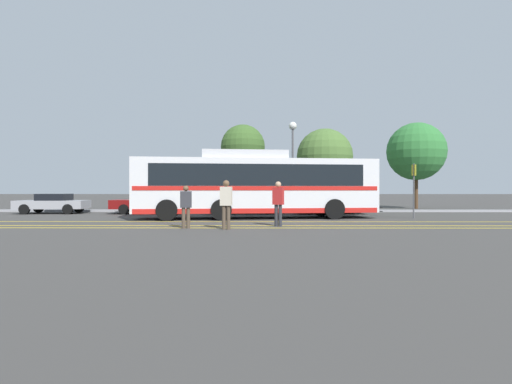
% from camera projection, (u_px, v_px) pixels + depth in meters
% --- Properties ---
extents(ground_plane, '(220.00, 220.00, 0.00)m').
position_uv_depth(ground_plane, '(284.00, 218.00, 20.62)').
color(ground_plane, '#423F3D').
extents(lane_strip_0, '(32.06, 0.20, 0.01)m').
position_uv_depth(lane_strip_0, '(256.00, 222.00, 18.10)').
color(lane_strip_0, gold).
rests_on(lane_strip_0, ground_plane).
extents(lane_strip_1, '(32.06, 0.20, 0.01)m').
position_uv_depth(lane_strip_1, '(255.00, 226.00, 16.12)').
color(lane_strip_1, gold).
rests_on(lane_strip_1, ground_plane).
extents(lane_strip_2, '(32.06, 0.20, 0.01)m').
position_uv_depth(lane_strip_2, '(255.00, 228.00, 15.14)').
color(lane_strip_2, gold).
rests_on(lane_strip_2, ground_plane).
extents(curb_strip, '(40.06, 0.36, 0.15)m').
position_uv_depth(curb_strip, '(257.00, 211.00, 26.03)').
color(curb_strip, '#99999E').
rests_on(curb_strip, ground_plane).
extents(transit_bus, '(12.55, 3.98, 3.41)m').
position_uv_depth(transit_bus, '(256.00, 184.00, 20.28)').
color(transit_bus, silver).
rests_on(transit_bus, ground_plane).
extents(parked_car_0, '(4.13, 2.17, 1.21)m').
position_uv_depth(parked_car_0, '(53.00, 203.00, 24.37)').
color(parked_car_0, '#9E9EA3').
rests_on(parked_car_0, ground_plane).
extents(parked_car_1, '(4.83, 2.24, 1.37)m').
position_uv_depth(parked_car_1, '(153.00, 202.00, 24.35)').
color(parked_car_1, maroon).
rests_on(parked_car_1, ground_plane).
extents(parked_car_2, '(4.64, 1.89, 1.40)m').
position_uv_depth(parked_car_2, '(244.00, 202.00, 24.29)').
color(parked_car_2, navy).
rests_on(parked_car_2, ground_plane).
extents(parked_car_3, '(4.58, 2.07, 1.46)m').
position_uv_depth(parked_car_3, '(330.00, 202.00, 24.04)').
color(parked_car_3, black).
rests_on(parked_car_3, ground_plane).
extents(pedestrian_0, '(0.47, 0.37, 1.78)m').
position_uv_depth(pedestrian_0, '(278.00, 201.00, 15.85)').
color(pedestrian_0, '#2D2D33').
rests_on(pedestrian_0, ground_plane).
extents(pedestrian_1, '(0.46, 0.31, 1.61)m').
position_uv_depth(pedestrian_1, '(186.00, 204.00, 15.00)').
color(pedestrian_1, brown).
rests_on(pedestrian_1, ground_plane).
extents(pedestrian_2, '(0.45, 0.28, 1.80)m').
position_uv_depth(pedestrian_2, '(226.00, 201.00, 14.59)').
color(pedestrian_2, brown).
rests_on(pedestrian_2, ground_plane).
extents(bus_stop_sign, '(0.08, 0.40, 2.77)m').
position_uv_depth(bus_stop_sign, '(414.00, 184.00, 20.04)').
color(bus_stop_sign, '#59595E').
rests_on(bus_stop_sign, ground_plane).
extents(street_lamp, '(0.53, 0.53, 6.02)m').
position_uv_depth(street_lamp, '(293.00, 144.00, 26.84)').
color(street_lamp, '#59595E').
rests_on(street_lamp, ground_plane).
extents(tree_0, '(4.39, 4.39, 6.57)m').
position_uv_depth(tree_0, '(416.00, 152.00, 30.41)').
color(tree_0, '#513823').
rests_on(tree_0, ground_plane).
extents(tree_1, '(3.16, 3.16, 6.11)m').
position_uv_depth(tree_1, '(243.00, 147.00, 28.49)').
color(tree_1, '#513823').
rests_on(tree_1, ground_plane).
extents(tree_2, '(4.15, 4.15, 6.00)m').
position_uv_depth(tree_2, '(325.00, 157.00, 29.69)').
color(tree_2, '#513823').
rests_on(tree_2, ground_plane).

